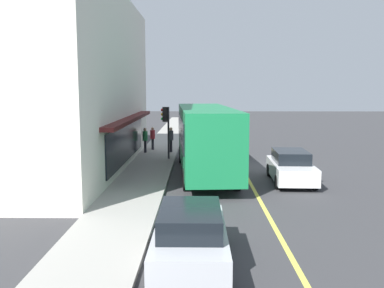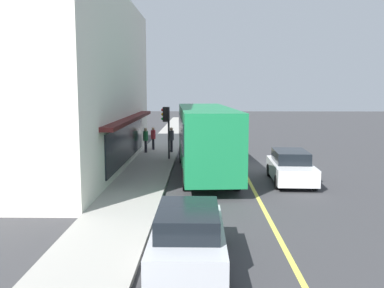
% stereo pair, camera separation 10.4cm
% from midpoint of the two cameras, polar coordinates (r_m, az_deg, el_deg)
% --- Properties ---
extents(ground, '(120.00, 120.00, 0.00)m').
position_cam_midpoint_polar(ground, '(24.66, 6.76, -3.04)').
color(ground, '#38383A').
extents(sidewalk, '(80.00, 2.55, 0.15)m').
position_cam_midpoint_polar(sidewalk, '(24.68, -5.36, -2.83)').
color(sidewalk, '#9E9B93').
rests_on(sidewalk, ground).
extents(lane_centre_stripe, '(36.00, 0.16, 0.01)m').
position_cam_midpoint_polar(lane_centre_stripe, '(24.65, 6.76, -3.03)').
color(lane_centre_stripe, '#D8D14C').
rests_on(lane_centre_stripe, ground).
extents(storefront_building, '(18.43, 11.18, 9.58)m').
position_cam_midpoint_polar(storefront_building, '(25.23, -20.78, 7.69)').
color(storefront_building, silver).
rests_on(storefront_building, ground).
extents(bus, '(11.27, 3.24, 3.50)m').
position_cam_midpoint_polar(bus, '(22.09, 1.93, 1.00)').
color(bus, '#197F47').
rests_on(bus, ground).
extents(traffic_light, '(0.30, 0.52, 3.20)m').
position_cam_midpoint_polar(traffic_light, '(26.08, -3.37, 3.19)').
color(traffic_light, '#2D2D33').
rests_on(traffic_light, sidewalk).
extents(car_silver, '(4.30, 1.86, 1.52)m').
position_cam_midpoint_polar(car_silver, '(11.00, -0.24, -12.33)').
color(car_silver, '#B7BABF').
rests_on(car_silver, ground).
extents(car_white, '(4.36, 1.98, 1.52)m').
position_cam_midpoint_polar(car_white, '(20.86, 13.22, -3.03)').
color(car_white, white).
rests_on(car_white, ground).
extents(pedestrian_at_corner, '(0.34, 0.34, 1.68)m').
position_cam_midpoint_polar(pedestrian_at_corner, '(28.91, -6.13, 0.83)').
color(pedestrian_at_corner, black).
rests_on(pedestrian_at_corner, sidewalk).
extents(pedestrian_near_storefront, '(0.34, 0.34, 1.61)m').
position_cam_midpoint_polar(pedestrian_near_storefront, '(30.24, -5.13, 1.04)').
color(pedestrian_near_storefront, black).
rests_on(pedestrian_near_storefront, sidewalk).
extents(pedestrian_mid_block, '(0.34, 0.34, 1.69)m').
position_cam_midpoint_polar(pedestrian_mid_block, '(29.01, -2.67, 0.91)').
color(pedestrian_mid_block, black).
rests_on(pedestrian_mid_block, sidewalk).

